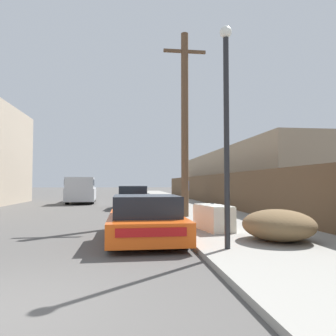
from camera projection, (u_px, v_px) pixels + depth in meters
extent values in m
cube|color=gray|center=(170.00, 200.00, 27.55)|extent=(4.20, 63.00, 0.12)
cube|color=silver|center=(213.00, 218.00, 9.69)|extent=(0.92, 1.69, 0.71)
cube|color=white|center=(213.00, 205.00, 9.71)|extent=(0.88, 1.62, 0.03)
cube|color=#333335|center=(212.00, 203.00, 10.23)|extent=(0.06, 0.20, 0.02)
cube|color=gray|center=(210.00, 204.00, 9.95)|extent=(0.69, 0.18, 0.01)
cube|color=gray|center=(217.00, 205.00, 9.48)|extent=(0.69, 0.18, 0.01)
cube|color=#E05114|center=(145.00, 224.00, 8.73)|extent=(1.92, 4.13, 0.52)
cube|color=black|center=(146.00, 206.00, 8.39)|extent=(1.64, 1.99, 0.52)
cube|color=#B21414|center=(151.00, 232.00, 6.69)|extent=(1.47, 0.04, 0.18)
cylinder|color=black|center=(115.00, 222.00, 9.88)|extent=(0.21, 0.66, 0.66)
cylinder|color=black|center=(169.00, 221.00, 10.10)|extent=(0.21, 0.66, 0.66)
cylinder|color=black|center=(112.00, 236.00, 7.36)|extent=(0.21, 0.66, 0.66)
cylinder|color=black|center=(184.00, 234.00, 7.58)|extent=(0.21, 0.66, 0.66)
cube|color=black|center=(134.00, 200.00, 19.90)|extent=(2.17, 4.78, 0.66)
cube|color=black|center=(134.00, 190.00, 19.74)|extent=(1.77, 2.72, 0.52)
cube|color=#B21414|center=(132.00, 200.00, 17.56)|extent=(1.45, 0.13, 0.23)
cylinder|color=black|center=(123.00, 201.00, 21.29)|extent=(0.25, 0.69, 0.68)
cylinder|color=black|center=(148.00, 201.00, 21.38)|extent=(0.25, 0.69, 0.68)
cylinder|color=black|center=(118.00, 204.00, 18.40)|extent=(0.25, 0.69, 0.68)
cylinder|color=black|center=(147.00, 204.00, 18.49)|extent=(0.25, 0.69, 0.68)
cube|color=silver|center=(82.00, 194.00, 24.96)|extent=(2.41, 5.84, 0.91)
cube|color=silver|center=(80.00, 183.00, 23.46)|extent=(2.08, 2.69, 0.79)
cube|color=black|center=(80.00, 183.00, 23.46)|extent=(2.11, 2.64, 0.43)
cylinder|color=black|center=(92.00, 198.00, 23.38)|extent=(0.32, 0.86, 0.84)
cylinder|color=black|center=(67.00, 198.00, 23.05)|extent=(0.32, 0.86, 0.84)
cylinder|color=black|center=(94.00, 196.00, 26.85)|extent=(0.32, 0.86, 0.84)
cylinder|color=black|center=(72.00, 196.00, 26.53)|extent=(0.32, 0.86, 0.84)
cylinder|color=brown|center=(185.00, 124.00, 13.75)|extent=(0.31, 0.31, 7.76)
cube|color=brown|center=(185.00, 51.00, 13.90)|extent=(1.80, 0.12, 0.12)
cylinder|color=#232326|center=(227.00, 142.00, 7.02)|extent=(0.12, 0.12, 4.55)
sphere|color=white|center=(226.00, 32.00, 7.13)|extent=(0.26, 0.26, 0.26)
ellipsoid|color=brown|center=(278.00, 225.00, 7.90)|extent=(1.70, 1.89, 0.75)
cube|color=brown|center=(207.00, 189.00, 22.77)|extent=(0.08, 36.55, 1.94)
cube|color=gray|center=(250.00, 176.00, 26.95)|extent=(6.00, 22.68, 4.13)
cylinder|color=#282D42|center=(187.00, 197.00, 22.55)|extent=(0.28, 0.28, 0.86)
cylinder|color=#2D5193|center=(187.00, 186.00, 22.58)|extent=(0.34, 0.34, 0.68)
sphere|color=tan|center=(187.00, 179.00, 22.60)|extent=(0.26, 0.26, 0.26)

